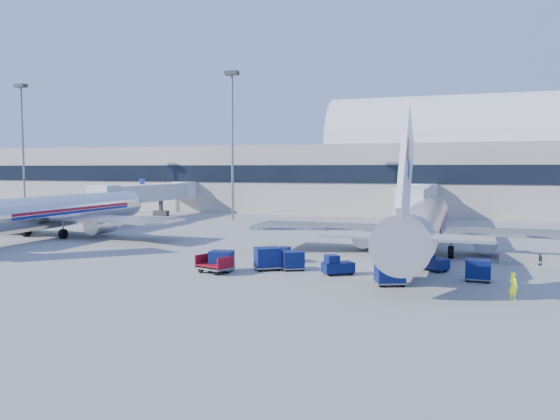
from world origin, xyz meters
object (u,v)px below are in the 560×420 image
(barrier_near, at_px, (518,259))
(cart_solo_near, at_px, (390,272))
(tug_right, at_px, (431,261))
(cart_open_red, at_px, (214,267))
(ramp_worker, at_px, (513,286))
(jetbridge_mid, at_px, (154,193))
(tug_left, at_px, (286,255))
(mast_far_west, at_px, (22,129))
(cart_train_c, at_px, (222,260))
(airliner_mid, at_px, (50,212))
(cart_solo_far, at_px, (478,270))
(tug_lead, at_px, (337,266))
(airliner_main, at_px, (422,223))
(cart_train_b, at_px, (267,258))
(mast_west, at_px, (232,123))
(cart_train_a, at_px, (293,260))
(jetbridge_near, at_px, (418,197))

(barrier_near, distance_m, cart_solo_near, 14.83)
(tug_right, distance_m, cart_open_red, 16.85)
(tug_right, bearing_deg, ramp_worker, -25.06)
(barrier_near, xyz_separation_m, ramp_worker, (-1.47, -13.39, 0.40))
(jetbridge_mid, height_order, tug_left, jetbridge_mid)
(mast_far_west, bearing_deg, cart_train_c, -34.71)
(airliner_mid, bearing_deg, barrier_near, -2.87)
(cart_solo_far, bearing_deg, ramp_worker, -68.05)
(tug_lead, bearing_deg, barrier_near, -2.24)
(barrier_near, height_order, cart_solo_near, cart_solo_near)
(airliner_main, height_order, cart_open_red, airliner_main)
(tug_left, xyz_separation_m, cart_train_b, (-0.23, -4.07, 0.34))
(airliner_main, height_order, cart_train_c, airliner_main)
(tug_right, bearing_deg, cart_solo_near, -77.20)
(jetbridge_mid, relative_size, mast_west, 1.22)
(jetbridge_mid, bearing_deg, ramp_worker, -39.64)
(mast_far_west, height_order, cart_train_b, mast_far_west)
(cart_solo_near, bearing_deg, mast_west, 103.18)
(cart_train_b, relative_size, cart_train_c, 1.29)
(mast_far_west, distance_m, cart_solo_far, 84.17)
(jetbridge_mid, xyz_separation_m, cart_train_a, (35.40, -37.31, -3.13))
(jetbridge_mid, bearing_deg, cart_train_b, -48.50)
(airliner_main, distance_m, cart_solo_far, 11.96)
(jetbridge_near, distance_m, mast_far_west, 68.47)
(tug_right, xyz_separation_m, ramp_worker, (5.30, -8.27, 0.10))
(cart_train_b, bearing_deg, cart_train_a, -21.37)
(cart_train_b, distance_m, ramp_worker, 18.05)
(cart_train_c, height_order, cart_solo_near, cart_solo_near)
(mast_far_west, bearing_deg, cart_solo_near, -29.95)
(barrier_near, bearing_deg, ramp_worker, -96.26)
(tug_left, height_order, cart_train_b, cart_train_b)
(airliner_mid, relative_size, jetbridge_mid, 1.35)
(mast_west, relative_size, cart_solo_near, 9.39)
(tug_left, bearing_deg, barrier_near, -70.57)
(airliner_mid, distance_m, tug_left, 32.21)
(mast_far_west, height_order, tug_right, mast_far_west)
(cart_solo_far, distance_m, cart_open_red, 19.28)
(cart_solo_far, bearing_deg, airliner_main, 114.54)
(jetbridge_near, distance_m, cart_open_red, 42.13)
(mast_west, distance_m, cart_train_a, 44.37)
(tug_left, distance_m, cart_solo_far, 15.75)
(airliner_main, distance_m, ramp_worker, 17.31)
(airliner_main, distance_m, cart_solo_near, 14.38)
(jetbridge_mid, bearing_deg, cart_open_red, -53.29)
(cart_train_a, height_order, cart_open_red, cart_train_a)
(mast_far_west, distance_m, barrier_near, 84.11)
(mast_west, height_order, ramp_worker, mast_west)
(mast_far_west, xyz_separation_m, cart_open_red, (55.61, -39.43, -14.32))
(mast_west, height_order, tug_left, mast_west)
(tug_lead, relative_size, ramp_worker, 1.51)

